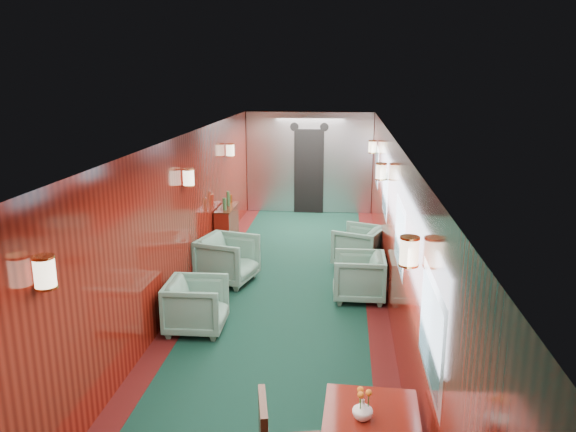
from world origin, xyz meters
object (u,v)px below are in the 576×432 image
(armchair_right_far, at_px, (359,246))
(credenza, at_px, (227,228))
(armchair_left_near, at_px, (196,305))
(armchair_left_far, at_px, (228,259))
(armchair_right_near, at_px, (359,277))

(armchair_right_far, bearing_deg, credenza, -83.13)
(armchair_left_near, height_order, armchair_left_far, armchair_left_far)
(armchair_left_near, bearing_deg, armchair_right_near, -60.31)
(credenza, distance_m, armchair_right_near, 3.24)
(credenza, bearing_deg, armchair_left_near, -84.75)
(credenza, relative_size, armchair_right_far, 1.44)
(credenza, bearing_deg, armchair_right_far, -15.00)
(armchair_left_far, bearing_deg, credenza, 27.28)
(armchair_left_near, bearing_deg, armchair_left_far, -2.92)
(armchair_left_near, xyz_separation_m, armchair_right_near, (2.11, 1.27, 0.00))
(armchair_right_near, distance_m, armchair_right_far, 1.49)
(credenza, xyz_separation_m, armchair_right_far, (2.46, -0.66, -0.08))
(credenza, distance_m, armchair_left_far, 1.70)
(armchair_left_near, distance_m, armchair_right_near, 2.47)
(armchair_left_near, relative_size, armchair_right_near, 1.00)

